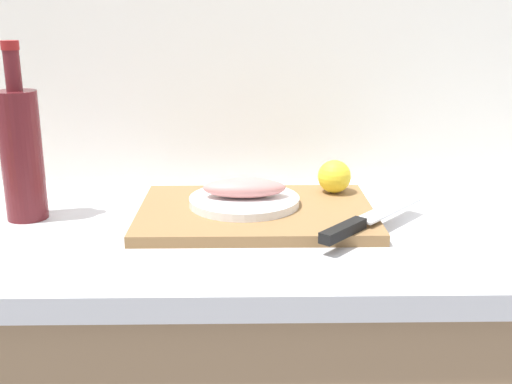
{
  "coord_description": "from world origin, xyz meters",
  "views": [
    {
      "loc": [
        -0.16,
        -1.07,
        1.28
      ],
      "look_at": [
        -0.14,
        0.03,
        0.95
      ],
      "focal_mm": 44.01,
      "sensor_mm": 36.0,
      "label": 1
    }
  ],
  "objects_px": {
    "chef_knife": "(361,222)",
    "lemon_0": "(334,176)",
    "wine_bottle": "(21,152)",
    "cutting_board": "(256,213)",
    "fish_fillet": "(244,188)",
    "white_plate": "(244,201)"
  },
  "relations": [
    {
      "from": "lemon_0",
      "to": "cutting_board",
      "type": "bearing_deg",
      "value": -148.4
    },
    {
      "from": "fish_fillet",
      "to": "cutting_board",
      "type": "bearing_deg",
      "value": -40.51
    },
    {
      "from": "cutting_board",
      "to": "lemon_0",
      "type": "relative_size",
      "value": 6.53
    },
    {
      "from": "cutting_board",
      "to": "wine_bottle",
      "type": "distance_m",
      "value": 0.44
    },
    {
      "from": "chef_knife",
      "to": "lemon_0",
      "type": "relative_size",
      "value": 3.58
    },
    {
      "from": "white_plate",
      "to": "lemon_0",
      "type": "xyz_separation_m",
      "value": [
        0.18,
        0.08,
        0.03
      ]
    },
    {
      "from": "fish_fillet",
      "to": "white_plate",
      "type": "bearing_deg",
      "value": 0.0
    },
    {
      "from": "white_plate",
      "to": "chef_knife",
      "type": "xyz_separation_m",
      "value": [
        0.2,
        -0.13,
        0.0
      ]
    },
    {
      "from": "cutting_board",
      "to": "white_plate",
      "type": "height_order",
      "value": "white_plate"
    },
    {
      "from": "lemon_0",
      "to": "wine_bottle",
      "type": "relative_size",
      "value": 0.21
    },
    {
      "from": "fish_fillet",
      "to": "lemon_0",
      "type": "xyz_separation_m",
      "value": [
        0.18,
        0.08,
        -0.0
      ]
    },
    {
      "from": "wine_bottle",
      "to": "cutting_board",
      "type": "bearing_deg",
      "value": -0.94
    },
    {
      "from": "cutting_board",
      "to": "fish_fillet",
      "type": "bearing_deg",
      "value": 139.49
    },
    {
      "from": "chef_knife",
      "to": "lemon_0",
      "type": "bearing_deg",
      "value": 46.32
    },
    {
      "from": "white_plate",
      "to": "wine_bottle",
      "type": "height_order",
      "value": "wine_bottle"
    },
    {
      "from": "lemon_0",
      "to": "wine_bottle",
      "type": "xyz_separation_m",
      "value": [
        -0.58,
        -0.09,
        0.07
      ]
    },
    {
      "from": "wine_bottle",
      "to": "chef_knife",
      "type": "bearing_deg",
      "value": -11.18
    },
    {
      "from": "lemon_0",
      "to": "wine_bottle",
      "type": "distance_m",
      "value": 0.59
    },
    {
      "from": "cutting_board",
      "to": "chef_knife",
      "type": "xyz_separation_m",
      "value": [
        0.18,
        -0.11,
        0.02
      ]
    },
    {
      "from": "cutting_board",
      "to": "lemon_0",
      "type": "height_order",
      "value": "lemon_0"
    },
    {
      "from": "white_plate",
      "to": "fish_fillet",
      "type": "relative_size",
      "value": 1.33
    },
    {
      "from": "chef_knife",
      "to": "cutting_board",
      "type": "bearing_deg",
      "value": 99.01
    }
  ]
}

